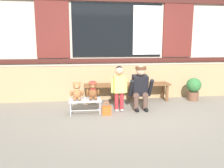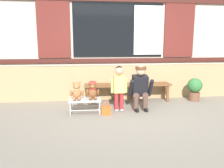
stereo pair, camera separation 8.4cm
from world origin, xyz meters
name	(u,v)px [view 2 (the right image)]	position (x,y,z in m)	size (l,w,h in m)	color
ground_plane	(132,115)	(0.00, 0.00, 0.00)	(60.00, 60.00, 0.00)	gray
brick_low_wall	(121,82)	(0.00, 1.43, 0.42)	(8.01, 0.25, 0.85)	tan
shop_facade	(118,27)	(0.00, 1.94, 1.85)	(8.17, 0.26, 3.69)	beige
wooden_bench_long	(128,87)	(0.12, 1.06, 0.37)	(2.10, 0.40, 0.44)	brown
small_display_bench	(85,100)	(-0.93, 0.24, 0.27)	(0.64, 0.36, 0.30)	#BCBCC1
teddy_bear_plain	(77,91)	(-1.09, 0.24, 0.46)	(0.28, 0.26, 0.36)	#A86B3D
teddy_bear_with_hat	(93,90)	(-0.77, 0.24, 0.47)	(0.28, 0.27, 0.36)	brown
child_standing	(119,84)	(-0.22, 0.29, 0.59)	(0.35, 0.18, 0.96)	#B7282D
adult_crouching	(140,88)	(0.26, 0.37, 0.48)	(0.50, 0.49, 0.95)	brown
handbag_on_ground	(106,110)	(-0.51, 0.07, 0.10)	(0.18, 0.11, 0.27)	#DB561E
potted_plant	(195,88)	(1.78, 0.92, 0.32)	(0.36, 0.36, 0.57)	brown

